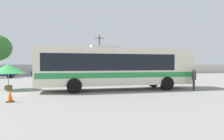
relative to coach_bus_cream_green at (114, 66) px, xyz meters
The scene contains 12 objects.
ground_plane 10.92m from the coach_bus_cream_green, 90.62° to the left, with size 300.00×300.00×0.00m, color gray.
perimeter_wall 22.85m from the coach_bus_cream_green, 90.29° to the left, with size 80.00×0.30×1.95m, color beige.
coach_bus_cream_green is the anchor object (origin of this frame).
attendant_by_bus_door 6.16m from the coach_bus_cream_green, 21.23° to the right, with size 0.46×0.46×1.67m.
vendor_umbrella_near_gate_green 8.24m from the coach_bus_cream_green, 162.31° to the left, with size 2.56×2.56×2.00m.
parked_car_leftmost_dark_blue 21.76m from the coach_bus_cream_green, 121.41° to the left, with size 4.46×2.16×1.50m.
parked_car_second_dark_blue 19.87m from the coach_bus_cream_green, 104.80° to the left, with size 4.16×2.06×1.53m.
parked_car_third_white 18.77m from the coach_bus_cream_green, 87.33° to the left, with size 4.38×2.05×1.46m.
parked_car_rightmost_white 20.74m from the coach_bus_cream_green, 68.15° to the left, with size 4.57×2.06×1.51m.
utility_pole_near 25.40m from the coach_bus_cream_green, 77.77° to the left, with size 1.80×0.36×7.83m.
roadside_tree_midleft 27.43m from the coach_bus_cream_green, 98.28° to the left, with size 3.69×3.69×5.31m.
traffic_cone_on_apron 7.79m from the coach_bus_cream_green, 155.24° to the right, with size 0.36×0.36×0.64m.
Camera 1 is at (-5.13, -15.93, 1.98)m, focal length 33.05 mm.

